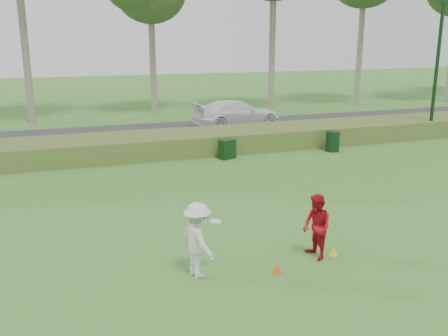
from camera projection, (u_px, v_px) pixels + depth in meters
name	position (u px, v px, depth m)	size (l,w,h in m)	color
ground	(279.00, 261.00, 11.95)	(120.00, 120.00, 0.00)	#347627
reed_strip	(166.00, 144.00, 22.79)	(80.00, 3.00, 0.90)	#496127
park_road	(146.00, 133.00, 27.46)	(80.00, 6.00, 0.06)	#2D2D2D
lamp_post	(441.00, 28.00, 25.02)	(0.70, 0.70, 8.18)	black
player_white	(198.00, 240.00, 11.00)	(0.98, 1.23, 1.72)	silver
player_red	(317.00, 227.00, 11.91)	(0.77, 0.60, 1.59)	#AC0E19
cone_orange	(277.00, 268.00, 11.29)	(0.23, 0.23, 0.25)	#FF480D
cone_yellow	(333.00, 250.00, 12.25)	(0.23, 0.23, 0.25)	yellow
utility_cabinet	(227.00, 149.00, 21.78)	(0.68, 0.43, 0.85)	black
trash_bin	(333.00, 141.00, 23.19)	(0.63, 0.63, 0.95)	black
car_right	(237.00, 113.00, 29.32)	(2.12, 5.21, 1.51)	white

